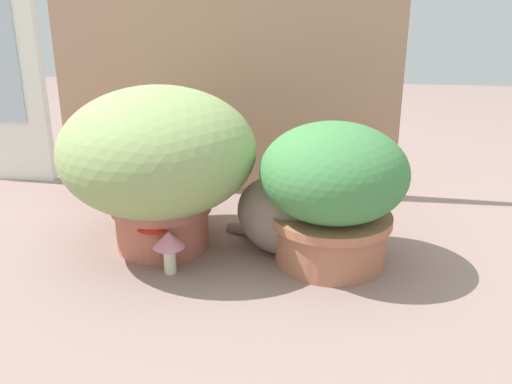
{
  "coord_description": "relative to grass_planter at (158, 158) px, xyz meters",
  "views": [
    {
      "loc": [
        0.33,
        -1.4,
        0.7
      ],
      "look_at": [
        0.15,
        -0.0,
        0.18
      ],
      "focal_mm": 39.29,
      "sensor_mm": 36.0,
      "label": 1
    }
  ],
  "objects": [
    {
      "name": "cat",
      "position": [
        0.35,
        -0.01,
        -0.14
      ],
      "size": [
        0.35,
        0.28,
        0.32
      ],
      "color": "gray",
      "rests_on": "ground"
    },
    {
      "name": "leafy_planter",
      "position": [
        0.47,
        -0.04,
        -0.06
      ],
      "size": [
        0.38,
        0.38,
        0.38
      ],
      "color": "#AE6C4F",
      "rests_on": "ground"
    },
    {
      "name": "mushroom_ornament_red",
      "position": [
        0.01,
        -0.1,
        -0.16
      ],
      "size": [
        0.09,
        0.09,
        0.14
      ],
      "color": "beige",
      "rests_on": "ground"
    },
    {
      "name": "ground_plane",
      "position": [
        0.12,
        -0.01,
        -0.26
      ],
      "size": [
        6.0,
        6.0,
        0.0
      ],
      "primitive_type": "plane",
      "color": "gray"
    },
    {
      "name": "mushroom_ornament_pink",
      "position": [
        0.06,
        -0.16,
        -0.18
      ],
      "size": [
        0.08,
        0.08,
        0.12
      ],
      "color": "silver",
      "rests_on": "ground"
    },
    {
      "name": "grass_planter",
      "position": [
        0.0,
        0.0,
        0.0
      ],
      "size": [
        0.53,
        0.53,
        0.46
      ],
      "color": "#B76450",
      "rests_on": "ground"
    },
    {
      "name": "cardboard_backdrop",
      "position": [
        0.09,
        0.49,
        0.12
      ],
      "size": [
        1.2,
        0.03,
        0.76
      ],
      "primitive_type": "cube",
      "color": "tan",
      "rests_on": "ground"
    }
  ]
}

